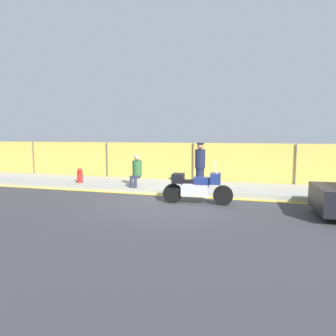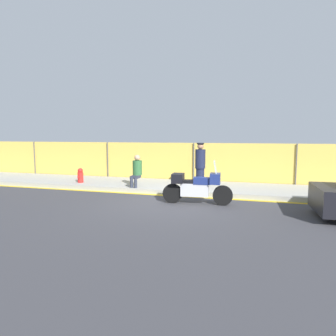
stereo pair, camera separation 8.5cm
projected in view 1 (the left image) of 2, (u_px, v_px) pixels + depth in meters
ground_plane at (170, 203)px, 9.86m from camera, size 120.00×120.00×0.00m
sidewalk at (187, 187)px, 12.30m from camera, size 31.91×2.74×0.18m
curb_paint_stripe at (178, 196)px, 10.91m from camera, size 31.91×0.18×0.01m
storefront_fence at (194, 163)px, 13.60m from camera, size 30.32×0.17×1.87m
motorcycle at (197, 186)px, 9.63m from camera, size 2.26×0.60×1.44m
officer_standing at (200, 165)px, 11.74m from camera, size 0.40×0.40×1.74m
person_seated_on_curb at (137, 169)px, 11.86m from camera, size 0.37×0.65×1.26m
fire_hydrant at (80, 176)px, 12.85m from camera, size 0.24×0.30×0.63m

